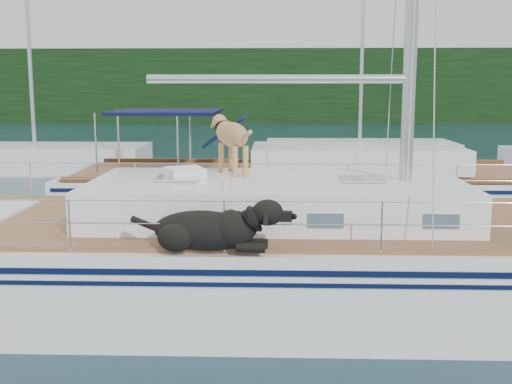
{
  "coord_description": "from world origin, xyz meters",
  "views": [
    {
      "loc": [
        0.8,
        -8.93,
        3.14
      ],
      "look_at": [
        0.5,
        0.2,
        1.6
      ],
      "focal_mm": 45.0,
      "sensor_mm": 36.0,
      "label": 1
    }
  ],
  "objects": [
    {
      "name": "shore_bank",
      "position": [
        0.0,
        46.2,
        0.6
      ],
      "size": [
        92.0,
        1.0,
        1.2
      ],
      "primitive_type": "cube",
      "color": "#595147",
      "rests_on": "ground"
    },
    {
      "name": "tree_line",
      "position": [
        0.0,
        45.0,
        3.0
      ],
      "size": [
        90.0,
        3.0,
        6.0
      ],
      "primitive_type": "cube",
      "color": "black",
      "rests_on": "ground"
    },
    {
      "name": "neighbor_sailboat",
      "position": [
        1.55,
        5.92,
        0.63
      ],
      "size": [
        11.0,
        3.5,
        13.3
      ],
      "color": "white",
      "rests_on": "ground"
    },
    {
      "name": "main_sailboat",
      "position": [
        0.09,
        -0.01,
        0.68
      ],
      "size": [
        12.0,
        3.96,
        14.01
      ],
      "color": "white",
      "rests_on": "ground"
    },
    {
      "name": "bg_boat_west",
      "position": [
        -8.0,
        14.0,
        0.45
      ],
      "size": [
        8.0,
        3.0,
        11.65
      ],
      "color": "white",
      "rests_on": "ground"
    },
    {
      "name": "bg_boat_center",
      "position": [
        4.0,
        16.0,
        0.45
      ],
      "size": [
        7.2,
        3.0,
        11.65
      ],
      "color": "white",
      "rests_on": "ground"
    },
    {
      "name": "ground",
      "position": [
        0.0,
        0.0,
        0.0
      ],
      "size": [
        120.0,
        120.0,
        0.0
      ],
      "primitive_type": "plane",
      "color": "black",
      "rests_on": "ground"
    }
  ]
}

